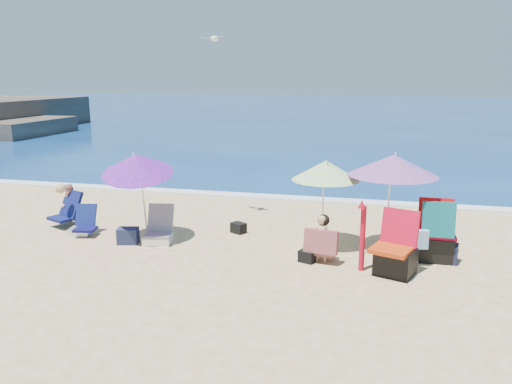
% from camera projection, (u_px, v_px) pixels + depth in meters
% --- Properties ---
extents(ground, '(120.00, 120.00, 0.00)m').
position_uv_depth(ground, '(259.00, 264.00, 9.19)').
color(ground, '#D8BC84').
rests_on(ground, ground).
extents(sea, '(120.00, 80.00, 0.12)m').
position_uv_depth(sea, '(360.00, 110.00, 51.82)').
color(sea, navy).
rests_on(sea, ground).
extents(foam, '(120.00, 0.50, 0.04)m').
position_uv_depth(foam, '(301.00, 198.00, 14.01)').
color(foam, white).
rests_on(foam, ground).
extents(umbrella_turquoise, '(2.16, 2.16, 1.93)m').
position_uv_depth(umbrella_turquoise, '(393.00, 165.00, 9.46)').
color(umbrella_turquoise, white).
rests_on(umbrella_turquoise, ground).
extents(umbrella_striped, '(1.61, 1.61, 1.77)m').
position_uv_depth(umbrella_striped, '(326.00, 170.00, 9.79)').
color(umbrella_striped, silver).
rests_on(umbrella_striped, ground).
extents(umbrella_blue, '(1.76, 1.81, 1.98)m').
position_uv_depth(umbrella_blue, '(137.00, 164.00, 10.09)').
color(umbrella_blue, silver).
rests_on(umbrella_blue, ground).
extents(furled_umbrella, '(0.18, 0.20, 1.29)m').
position_uv_depth(furled_umbrella, '(362.00, 232.00, 8.71)').
color(furled_umbrella, '#B20C21').
rests_on(furled_umbrella, ground).
extents(chair_navy, '(0.70, 0.66, 0.62)m').
position_uv_depth(chair_navy, '(83.00, 227.00, 10.88)').
color(chair_navy, '#0B0B3F').
rests_on(chair_navy, ground).
extents(chair_rainbow, '(0.65, 0.76, 0.75)m').
position_uv_depth(chair_rainbow, '(159.00, 233.00, 10.33)').
color(chair_rainbow, '#C75E46').
rests_on(chair_rainbow, ground).
extents(camp_chair_left, '(0.86, 0.88, 1.11)m').
position_uv_depth(camp_chair_left, '(395.00, 256.00, 8.64)').
color(camp_chair_left, '#B3330C').
rests_on(camp_chair_left, ground).
extents(camp_chair_right, '(0.77, 0.89, 1.17)m').
position_uv_depth(camp_chair_right, '(435.00, 238.00, 9.28)').
color(camp_chair_right, '#A60B25').
rests_on(camp_chair_right, ground).
extents(person_center, '(0.64, 0.56, 0.89)m').
position_uv_depth(person_center, '(322.00, 239.00, 9.17)').
color(person_center, tan).
rests_on(person_center, ground).
extents(person_left, '(0.83, 0.84, 1.04)m').
position_uv_depth(person_left, '(69.00, 205.00, 11.51)').
color(person_left, tan).
rests_on(person_left, ground).
extents(bag_navy_a, '(0.47, 0.38, 0.32)m').
position_uv_depth(bag_navy_a, '(128.00, 236.00, 10.28)').
color(bag_navy_a, '#1B213D').
rests_on(bag_navy_a, ground).
extents(bag_black_a, '(0.37, 0.34, 0.22)m').
position_uv_depth(bag_black_a, '(238.00, 228.00, 10.98)').
color(bag_black_a, black).
rests_on(bag_black_a, ground).
extents(bag_tan, '(0.33, 0.28, 0.25)m').
position_uv_depth(bag_tan, '(320.00, 242.00, 10.00)').
color(bag_tan, tan).
rests_on(bag_tan, ground).
extents(bag_navy_b, '(0.51, 0.42, 0.34)m').
position_uv_depth(bag_navy_b, '(444.00, 253.00, 9.26)').
color(bag_navy_b, '#191B37').
rests_on(bag_navy_b, ground).
extents(bag_black_b, '(0.33, 0.28, 0.22)m').
position_uv_depth(bag_black_b, '(307.00, 256.00, 9.24)').
color(bag_black_b, black).
rests_on(bag_black_b, ground).
extents(seagull, '(0.63, 0.36, 0.12)m').
position_uv_depth(seagull, '(214.00, 39.00, 11.21)').
color(seagull, white).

